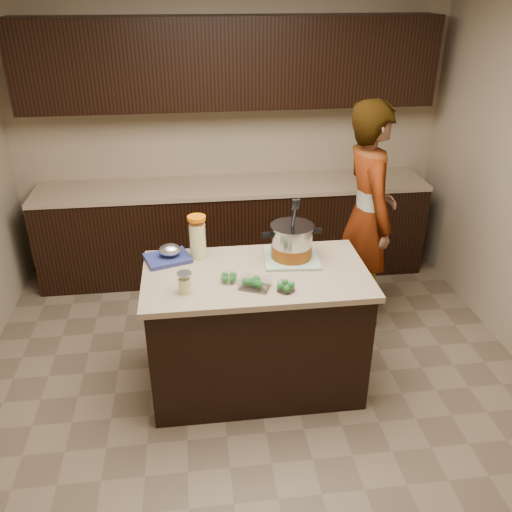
{
  "coord_description": "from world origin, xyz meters",
  "views": [
    {
      "loc": [
        -0.38,
        -3.04,
        2.59
      ],
      "look_at": [
        0.0,
        0.0,
        1.02
      ],
      "focal_mm": 38.0,
      "sensor_mm": 36.0,
      "label": 1
    }
  ],
  "objects_px": {
    "stock_pot": "(292,243)",
    "lemonade_pitcher": "(198,239)",
    "person": "(367,217)",
    "island": "(256,330)"
  },
  "relations": [
    {
      "from": "stock_pot",
      "to": "lemonade_pitcher",
      "type": "height_order",
      "value": "stock_pot"
    },
    {
      "from": "stock_pot",
      "to": "person",
      "type": "distance_m",
      "value": 0.94
    },
    {
      "from": "island",
      "to": "person",
      "type": "distance_m",
      "value": 1.32
    },
    {
      "from": "island",
      "to": "lemonade_pitcher",
      "type": "distance_m",
      "value": 0.74
    },
    {
      "from": "lemonade_pitcher",
      "to": "person",
      "type": "distance_m",
      "value": 1.43
    },
    {
      "from": "lemonade_pitcher",
      "to": "person",
      "type": "xyz_separation_m",
      "value": [
        1.34,
        0.49,
        -0.12
      ]
    },
    {
      "from": "stock_pot",
      "to": "lemonade_pitcher",
      "type": "bearing_deg",
      "value": 166.35
    },
    {
      "from": "island",
      "to": "lemonade_pitcher",
      "type": "bearing_deg",
      "value": 143.85
    },
    {
      "from": "person",
      "to": "island",
      "type": "bearing_deg",
      "value": 126.95
    },
    {
      "from": "stock_pot",
      "to": "lemonade_pitcher",
      "type": "xyz_separation_m",
      "value": [
        -0.62,
        0.1,
        0.02
      ]
    }
  ]
}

